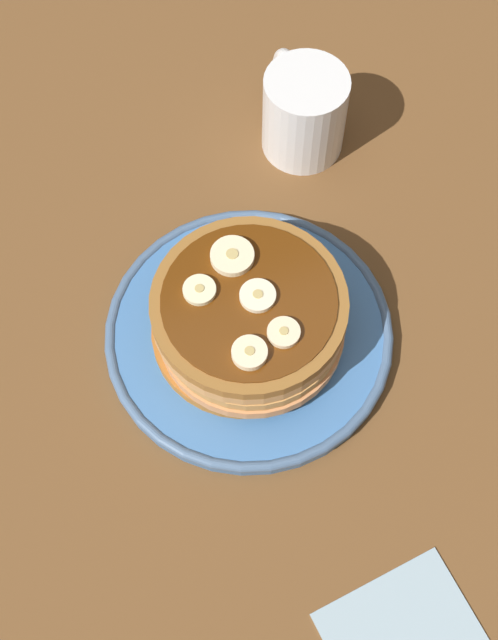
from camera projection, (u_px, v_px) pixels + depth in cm
name	position (u px, v px, depth cm)	size (l,w,h in cm)	color
ground_plane	(249.00, 345.00, 74.85)	(140.00, 140.00, 3.00)	brown
plate	(249.00, 333.00, 72.73)	(24.73, 24.73, 1.60)	#3F72B2
pancake_stack	(250.00, 318.00, 69.59)	(16.68, 16.68, 5.77)	#AB6528
banana_slice_0	(257.00, 295.00, 67.12)	(2.92, 2.92, 0.72)	#F6EAC5
banana_slice_1	(284.00, 333.00, 65.67)	(2.61, 2.61, 0.72)	#F9E1B3
banana_slice_2	(250.00, 353.00, 64.81)	(2.80, 2.80, 0.89)	#F8E4B8
banana_slice_3	(227.00, 258.00, 68.54)	(3.60, 3.60, 0.87)	beige
banana_slice_4	(200.00, 290.00, 67.32)	(2.68, 2.68, 0.71)	#F0E9B8
coffee_mug	(303.00, 110.00, 78.93)	(11.16, 7.83, 8.66)	white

